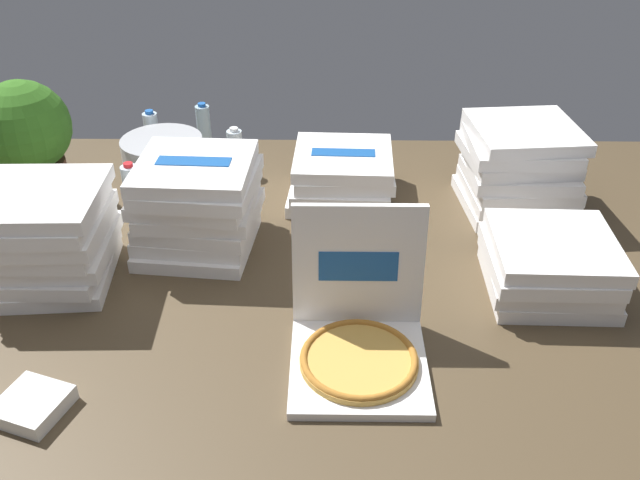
{
  "coord_description": "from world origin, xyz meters",
  "views": [
    {
      "loc": [
        0.07,
        -1.77,
        1.34
      ],
      "look_at": [
        0.05,
        0.1,
        0.14
      ],
      "focal_mm": 38.06,
      "sensor_mm": 36.0,
      "label": 1
    }
  ],
  "objects_px": {
    "pizza_stack_right_far": "(549,265)",
    "napkin_pile": "(32,405)",
    "pizza_stack_right_near": "(198,204)",
    "pizza_stack_left_near": "(341,175)",
    "pizza_stack_left_mid": "(45,236)",
    "water_bottle_2": "(152,133)",
    "ice_bucket": "(163,157)",
    "pizza_stack_center_far": "(518,167)",
    "open_pizza_box": "(359,334)",
    "water_bottle_1": "(197,172)",
    "potted_plant": "(26,136)",
    "water_bottle_3": "(132,188)",
    "water_bottle_4": "(204,125)",
    "water_bottle_0": "(235,151)"
  },
  "relations": [
    {
      "from": "pizza_stack_right_far",
      "to": "napkin_pile",
      "type": "height_order",
      "value": "pizza_stack_right_far"
    },
    {
      "from": "pizza_stack_right_near",
      "to": "pizza_stack_left_near",
      "type": "relative_size",
      "value": 1.05
    },
    {
      "from": "pizza_stack_left_mid",
      "to": "napkin_pile",
      "type": "xyz_separation_m",
      "value": [
        0.15,
        -0.59,
        -0.14
      ]
    },
    {
      "from": "pizza_stack_left_mid",
      "to": "water_bottle_2",
      "type": "bearing_deg",
      "value": 83.05
    },
    {
      "from": "ice_bucket",
      "to": "pizza_stack_center_far",
      "type": "bearing_deg",
      "value": -10.14
    },
    {
      "from": "open_pizza_box",
      "to": "water_bottle_1",
      "type": "bearing_deg",
      "value": 122.67
    },
    {
      "from": "pizza_stack_left_mid",
      "to": "ice_bucket",
      "type": "relative_size",
      "value": 1.23
    },
    {
      "from": "pizza_stack_left_near",
      "to": "pizza_stack_right_near",
      "type": "bearing_deg",
      "value": -144.27
    },
    {
      "from": "open_pizza_box",
      "to": "water_bottle_1",
      "type": "height_order",
      "value": "open_pizza_box"
    },
    {
      "from": "pizza_stack_right_far",
      "to": "water_bottle_2",
      "type": "relative_size",
      "value": 2.0
    },
    {
      "from": "water_bottle_1",
      "to": "napkin_pile",
      "type": "relative_size",
      "value": 1.24
    },
    {
      "from": "open_pizza_box",
      "to": "water_bottle_2",
      "type": "distance_m",
      "value": 1.62
    },
    {
      "from": "pizza_stack_right_near",
      "to": "potted_plant",
      "type": "xyz_separation_m",
      "value": [
        -0.71,
        0.35,
        0.1
      ]
    },
    {
      "from": "open_pizza_box",
      "to": "pizza_stack_center_far",
      "type": "height_order",
      "value": "open_pizza_box"
    },
    {
      "from": "pizza_stack_left_near",
      "to": "water_bottle_3",
      "type": "bearing_deg",
      "value": -171.63
    },
    {
      "from": "water_bottle_2",
      "to": "water_bottle_4",
      "type": "height_order",
      "value": "same"
    },
    {
      "from": "water_bottle_1",
      "to": "water_bottle_2",
      "type": "xyz_separation_m",
      "value": [
        -0.27,
        0.39,
        0.0
      ]
    },
    {
      "from": "open_pizza_box",
      "to": "pizza_stack_right_near",
      "type": "relative_size",
      "value": 0.95
    },
    {
      "from": "pizza_stack_right_far",
      "to": "pizza_stack_left_mid",
      "type": "bearing_deg",
      "value": 178.66
    },
    {
      "from": "pizza_stack_right_near",
      "to": "water_bottle_1",
      "type": "bearing_deg",
      "value": 101.09
    },
    {
      "from": "pizza_stack_center_far",
      "to": "potted_plant",
      "type": "bearing_deg",
      "value": 178.49
    },
    {
      "from": "pizza_stack_center_far",
      "to": "water_bottle_0",
      "type": "relative_size",
      "value": 2.14
    },
    {
      "from": "pizza_stack_left_mid",
      "to": "pizza_stack_left_near",
      "type": "bearing_deg",
      "value": 30.9
    },
    {
      "from": "pizza_stack_center_far",
      "to": "water_bottle_2",
      "type": "xyz_separation_m",
      "value": [
        -1.53,
        0.47,
        -0.07
      ]
    },
    {
      "from": "ice_bucket",
      "to": "water_bottle_1",
      "type": "xyz_separation_m",
      "value": [
        0.17,
        -0.18,
        0.02
      ]
    },
    {
      "from": "water_bottle_4",
      "to": "pizza_stack_right_far",
      "type": "bearing_deg",
      "value": -40.78
    },
    {
      "from": "pizza_stack_left_mid",
      "to": "potted_plant",
      "type": "xyz_separation_m",
      "value": [
        -0.25,
        0.57,
        0.1
      ]
    },
    {
      "from": "water_bottle_3",
      "to": "napkin_pile",
      "type": "distance_m",
      "value": 1.06
    },
    {
      "from": "pizza_stack_right_far",
      "to": "ice_bucket",
      "type": "relative_size",
      "value": 1.19
    },
    {
      "from": "water_bottle_2",
      "to": "water_bottle_0",
      "type": "bearing_deg",
      "value": -25.13
    },
    {
      "from": "pizza_stack_left_mid",
      "to": "napkin_pile",
      "type": "relative_size",
      "value": 2.56
    },
    {
      "from": "water_bottle_0",
      "to": "potted_plant",
      "type": "distance_m",
      "value": 0.82
    },
    {
      "from": "pizza_stack_right_near",
      "to": "potted_plant",
      "type": "distance_m",
      "value": 0.8
    },
    {
      "from": "pizza_stack_center_far",
      "to": "water_bottle_1",
      "type": "relative_size",
      "value": 2.14
    },
    {
      "from": "ice_bucket",
      "to": "water_bottle_3",
      "type": "distance_m",
      "value": 0.32
    },
    {
      "from": "water_bottle_3",
      "to": "pizza_stack_left_near",
      "type": "bearing_deg",
      "value": 8.37
    },
    {
      "from": "water_bottle_0",
      "to": "water_bottle_1",
      "type": "distance_m",
      "value": 0.24
    },
    {
      "from": "ice_bucket",
      "to": "pizza_stack_right_near",
      "type": "bearing_deg",
      "value": -66.07
    },
    {
      "from": "water_bottle_4",
      "to": "napkin_pile",
      "type": "xyz_separation_m",
      "value": [
        -0.19,
        -1.67,
        -0.07
      ]
    },
    {
      "from": "pizza_stack_left_mid",
      "to": "pizza_stack_right_far",
      "type": "distance_m",
      "value": 1.63
    },
    {
      "from": "water_bottle_4",
      "to": "ice_bucket",
      "type": "bearing_deg",
      "value": -112.8
    },
    {
      "from": "water_bottle_0",
      "to": "water_bottle_4",
      "type": "xyz_separation_m",
      "value": [
        -0.18,
        0.28,
        0.0
      ]
    },
    {
      "from": "open_pizza_box",
      "to": "water_bottle_3",
      "type": "relative_size",
      "value": 2.09
    },
    {
      "from": "pizza_stack_left_near",
      "to": "potted_plant",
      "type": "bearing_deg",
      "value": -179.36
    },
    {
      "from": "pizza_stack_right_near",
      "to": "pizza_stack_left_mid",
      "type": "bearing_deg",
      "value": -155.05
    },
    {
      "from": "ice_bucket",
      "to": "potted_plant",
      "type": "xyz_separation_m",
      "value": [
        -0.47,
        -0.21,
        0.18
      ]
    },
    {
      "from": "pizza_stack_left_near",
      "to": "pizza_stack_center_far",
      "type": "height_order",
      "value": "pizza_stack_center_far"
    },
    {
      "from": "pizza_stack_right_near",
      "to": "water_bottle_0",
      "type": "bearing_deg",
      "value": 84.33
    },
    {
      "from": "pizza_stack_right_near",
      "to": "pizza_stack_center_far",
      "type": "distance_m",
      "value": 1.23
    },
    {
      "from": "ice_bucket",
      "to": "potted_plant",
      "type": "height_order",
      "value": "potted_plant"
    }
  ]
}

